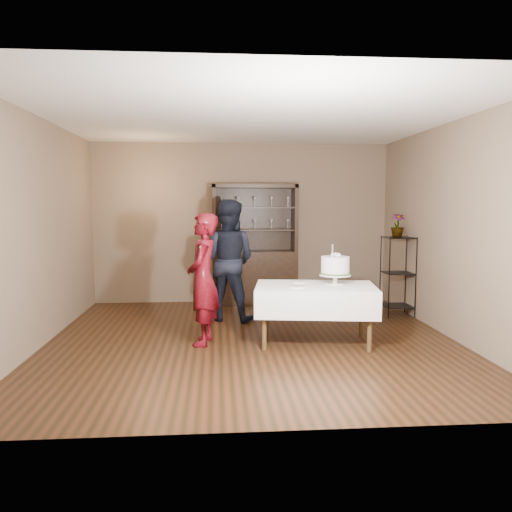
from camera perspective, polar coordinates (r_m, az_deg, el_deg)
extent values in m
plane|color=black|center=(6.27, -0.45, -9.57)|extent=(5.00, 5.00, 0.00)
plane|color=silver|center=(6.12, -0.47, 15.56)|extent=(5.00, 5.00, 0.00)
cube|color=brown|center=(8.54, -1.64, 3.76)|extent=(5.00, 0.02, 2.70)
cube|color=brown|center=(6.38, -23.49, 2.51)|extent=(0.02, 5.00, 2.70)
cube|color=brown|center=(6.70, 21.40, 2.74)|extent=(0.02, 5.00, 2.70)
cube|color=black|center=(8.38, -0.17, -2.46)|extent=(1.40, 0.48, 0.90)
cube|color=black|center=(8.51, -0.28, 4.43)|extent=(1.40, 0.03, 1.10)
cube|color=black|center=(8.29, -0.17, 7.98)|extent=(1.40, 0.48, 0.06)
cube|color=black|center=(8.30, -0.17, 3.01)|extent=(1.28, 0.42, 0.02)
cube|color=black|center=(8.29, -0.17, 5.56)|extent=(1.28, 0.42, 0.02)
cylinder|color=black|center=(7.54, 14.99, -2.47)|extent=(0.02, 0.02, 1.20)
cylinder|color=black|center=(7.68, 17.80, -2.40)|extent=(0.02, 0.02, 1.20)
cylinder|color=black|center=(7.91, 14.02, -2.05)|extent=(0.02, 0.02, 1.20)
cylinder|color=black|center=(8.05, 16.73, -1.99)|extent=(0.02, 0.02, 1.20)
cube|color=black|center=(7.86, 15.79, -5.47)|extent=(0.40, 0.40, 0.02)
cube|color=black|center=(7.78, 15.90, -1.86)|extent=(0.40, 0.40, 0.01)
cube|color=black|center=(7.73, 16.01, 2.04)|extent=(0.40, 0.40, 0.02)
cube|color=silver|center=(6.05, 6.79, -4.89)|extent=(1.53, 1.07, 0.33)
cylinder|color=#463119|center=(5.77, 0.93, -7.50)|extent=(0.06, 0.06, 0.67)
cylinder|color=#463119|center=(5.84, 12.88, -7.49)|extent=(0.06, 0.06, 0.67)
cylinder|color=#463119|center=(6.41, 1.21, -6.14)|extent=(0.06, 0.06, 0.67)
cylinder|color=#463119|center=(6.47, 11.95, -6.15)|extent=(0.06, 0.06, 0.67)
imported|color=#3B050D|center=(5.98, -6.08, -2.64)|extent=(0.45, 0.62, 1.58)
imported|color=black|center=(7.20, -3.27, -0.48)|extent=(1.02, 0.91, 1.74)
cylinder|color=white|center=(6.15, 9.01, -3.14)|extent=(0.21, 0.21, 0.01)
cylinder|color=white|center=(6.15, 9.02, -2.71)|extent=(0.05, 0.05, 0.11)
cylinder|color=white|center=(6.14, 9.03, -2.14)|extent=(0.39, 0.39, 0.02)
cylinder|color=#3E612E|center=(6.13, 9.03, -1.97)|extent=(0.37, 0.37, 0.02)
cylinder|color=silver|center=(6.12, 9.04, -1.07)|extent=(0.45, 0.45, 0.21)
sphere|color=#607ECE|center=(6.12, 9.36, 0.05)|extent=(0.03, 0.03, 0.03)
cube|color=silver|center=(6.07, 8.73, 0.61)|extent=(0.02, 0.02, 0.15)
cube|color=black|center=(6.06, 8.74, 1.46)|extent=(0.03, 0.02, 0.05)
cylinder|color=white|center=(5.87, 4.66, -3.52)|extent=(0.27, 0.27, 0.01)
cylinder|color=white|center=(6.23, 4.86, -2.96)|extent=(0.22, 0.22, 0.01)
imported|color=#3E612E|center=(7.75, 15.86, 3.39)|extent=(0.21, 0.21, 0.35)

